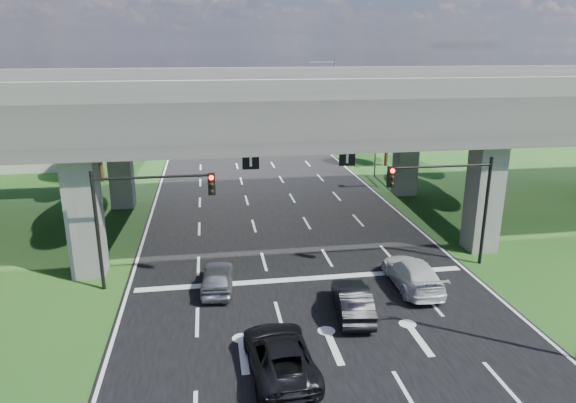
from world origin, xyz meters
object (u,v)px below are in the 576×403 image
object	(u,v)px
signal_left	(142,207)
car_trailing	(280,354)
car_dark	(352,300)
signal_right	(450,193)
streetlight_beyond	(331,96)
car_white	(413,274)
streetlight_far	(373,113)
car_silver	(218,277)

from	to	relation	value
signal_left	car_trailing	distance (m)	10.28
car_dark	signal_right	bearing A→B (deg)	-138.96
signal_right	streetlight_beyond	world-z (taller)	streetlight_beyond
signal_right	car_white	world-z (taller)	signal_right
car_white	streetlight_beyond	bearing A→B (deg)	-96.05
signal_left	streetlight_far	distance (m)	26.95
streetlight_far	signal_right	bearing A→B (deg)	-96.47
signal_right	car_white	xyz separation A→B (m)	(-2.68, -2.15, -3.45)
signal_left	streetlight_beyond	xyz separation A→B (m)	(17.92, 36.06, 1.66)
streetlight_beyond	car_trailing	bearing A→B (deg)	-105.77
signal_right	car_trailing	bearing A→B (deg)	-141.88
signal_left	car_white	bearing A→B (deg)	-9.41
signal_right	car_white	size ratio (longest dim) A/B	1.24
signal_right	streetlight_beyond	xyz separation A→B (m)	(2.27, 36.06, 1.66)
streetlight_far	signal_left	bearing A→B (deg)	-131.78
signal_left	car_trailing	bearing A→B (deg)	-55.43
signal_right	streetlight_beyond	size ratio (longest dim) A/B	0.60
car_dark	car_silver	bearing A→B (deg)	-23.45
car_dark	car_trailing	world-z (taller)	car_trailing
car_trailing	car_white	bearing A→B (deg)	-145.30
car_silver	car_dark	xyz separation A→B (m)	(5.85, -3.41, 0.02)
signal_right	car_silver	bearing A→B (deg)	-175.59
signal_left	car_silver	distance (m)	4.97
streetlight_far	car_dark	size ratio (longest dim) A/B	2.43
signal_right	car_trailing	xyz separation A→B (m)	(-10.16, -7.97, -3.47)
car_white	signal_left	bearing A→B (deg)	-8.08
car_silver	car_white	world-z (taller)	car_white
signal_right	car_white	bearing A→B (deg)	-141.22
signal_left	car_trailing	size ratio (longest dim) A/B	1.22
signal_right	car_silver	world-z (taller)	signal_right
streetlight_far	car_silver	xyz separation A→B (m)	(-14.51, -21.00, -5.16)
streetlight_beyond	car_silver	world-z (taller)	streetlight_beyond
streetlight_far	streetlight_beyond	xyz separation A→B (m)	(0.00, 16.00, 0.00)
streetlight_far	car_dark	distance (m)	26.40
streetlight_far	car_dark	bearing A→B (deg)	-109.53
car_silver	car_trailing	distance (m)	7.33
signal_left	streetlight_far	size ratio (longest dim) A/B	0.60
streetlight_far	car_trailing	bearing A→B (deg)	-113.92
car_dark	car_white	world-z (taller)	car_white
streetlight_far	car_white	size ratio (longest dim) A/B	2.06
streetlight_far	car_white	xyz separation A→B (m)	(-4.95, -22.21, -5.11)
signal_left	car_trailing	world-z (taller)	signal_left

